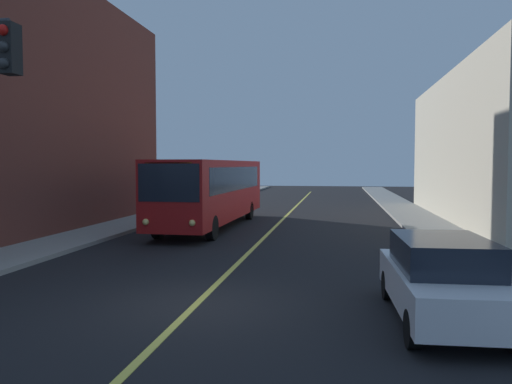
% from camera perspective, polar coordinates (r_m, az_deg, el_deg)
% --- Properties ---
extents(ground_plane, '(120.00, 120.00, 0.00)m').
position_cam_1_polar(ground_plane, '(11.11, -6.81, -12.61)').
color(ground_plane, black).
extents(sidewalk_left, '(2.50, 90.00, 0.15)m').
position_cam_1_polar(sidewalk_left, '(22.90, -17.34, -4.36)').
color(sidewalk_left, gray).
rests_on(sidewalk_left, ground).
extents(sidewalk_right, '(2.50, 90.00, 0.15)m').
position_cam_1_polar(sidewalk_right, '(20.91, 21.11, -5.13)').
color(sidewalk_right, gray).
rests_on(sidewalk_right, ground).
extents(lane_stripe_center, '(0.16, 60.00, 0.01)m').
position_cam_1_polar(lane_stripe_center, '(25.62, 2.61, -3.59)').
color(lane_stripe_center, '#D8CC4C').
rests_on(lane_stripe_center, ground).
extents(city_bus, '(2.75, 12.19, 3.20)m').
position_cam_1_polar(city_bus, '(24.14, -5.01, 0.31)').
color(city_bus, maroon).
rests_on(city_bus, ground).
extents(parked_car_white, '(1.97, 4.47, 1.62)m').
position_cam_1_polar(parked_car_white, '(10.29, 20.48, -9.22)').
color(parked_car_white, silver).
rests_on(parked_car_white, ground).
extents(fire_hydrant, '(0.44, 0.26, 0.84)m').
position_cam_1_polar(fire_hydrant, '(15.06, 24.23, -6.41)').
color(fire_hydrant, red).
rests_on(fire_hydrant, sidewalk_right).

